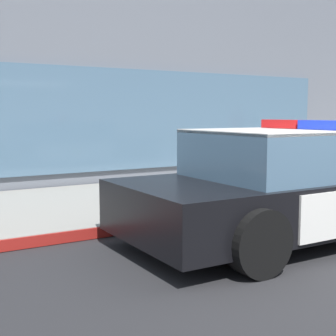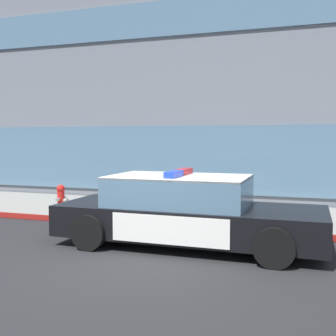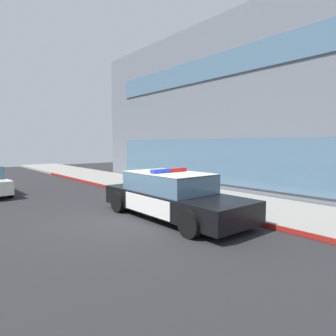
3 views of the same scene
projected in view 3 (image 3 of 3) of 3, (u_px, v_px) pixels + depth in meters
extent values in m
plane|color=#262628|center=(124.00, 220.00, 8.53)|extent=(48.00, 48.00, 0.00)
cube|color=gray|center=(219.00, 200.00, 11.27)|extent=(48.00, 3.51, 0.15)
cube|color=maroon|center=(186.00, 206.00, 10.15)|extent=(28.80, 0.04, 0.14)
cube|color=slate|center=(327.00, 108.00, 14.50)|extent=(25.49, 10.20, 8.10)
cube|color=slate|center=(212.00, 161.00, 13.79)|extent=(15.29, 0.08, 2.10)
cube|color=slate|center=(274.00, 50.00, 11.07)|extent=(21.41, 0.08, 1.10)
cube|color=black|center=(173.00, 202.00, 8.79)|extent=(5.17, 1.89, 0.60)
cube|color=silver|center=(214.00, 205.00, 7.51)|extent=(1.77, 1.83, 0.05)
cube|color=silver|center=(140.00, 189.00, 10.17)|extent=(1.46, 1.83, 0.05)
cube|color=silver|center=(193.00, 197.00, 9.47)|extent=(2.17, 0.04, 0.51)
cube|color=silver|center=(146.00, 205.00, 8.28)|extent=(2.17, 0.04, 0.51)
cube|color=yellow|center=(193.00, 197.00, 9.48)|extent=(0.22, 0.01, 0.26)
cube|color=slate|center=(169.00, 182.00, 8.90)|extent=(2.69, 1.69, 0.60)
cube|color=silver|center=(169.00, 173.00, 8.88)|extent=(2.69, 1.69, 0.04)
cube|color=red|center=(177.00, 170.00, 9.08)|extent=(0.20, 0.63, 0.11)
cube|color=blue|center=(160.00, 171.00, 8.66)|extent=(0.20, 0.63, 0.11)
cylinder|color=black|center=(238.00, 212.00, 8.08)|extent=(0.68, 0.22, 0.68)
cylinder|color=black|center=(190.00, 224.00, 6.91)|extent=(0.68, 0.22, 0.68)
cylinder|color=black|center=(162.00, 196.00, 10.70)|extent=(0.68, 0.22, 0.68)
cylinder|color=black|center=(118.00, 202.00, 9.53)|extent=(0.68, 0.22, 0.68)
cylinder|color=red|center=(144.00, 189.00, 13.02)|extent=(0.28, 0.28, 0.10)
cylinder|color=red|center=(144.00, 183.00, 13.00)|extent=(0.19, 0.19, 0.45)
sphere|color=red|center=(144.00, 177.00, 12.98)|extent=(0.22, 0.22, 0.22)
cylinder|color=gray|center=(144.00, 175.00, 12.97)|extent=(0.06, 0.06, 0.05)
cylinder|color=gray|center=(142.00, 183.00, 12.91)|extent=(0.09, 0.10, 0.09)
cylinder|color=gray|center=(147.00, 183.00, 13.09)|extent=(0.09, 0.10, 0.09)
cylinder|color=gray|center=(146.00, 184.00, 12.89)|extent=(0.10, 0.12, 0.12)
cylinder|color=black|center=(10.00, 190.00, 12.16)|extent=(0.65, 0.22, 0.64)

